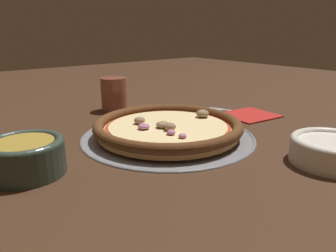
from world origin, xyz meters
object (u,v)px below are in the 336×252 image
Objects in this scene: pizza at (168,127)px; bowl_far at (332,150)px; bowl_near at (25,154)px; drinking_cup at (114,94)px; napkin at (251,115)px; pizza_tray at (168,136)px; fork at (233,111)px.

pizza is 0.33m from bowl_far.
bowl_far is at bearing -34.59° from bowl_near.
napkin is at bearing -49.22° from drinking_cup.
bowl_near is 0.87× the size of bowl_far.
bowl_far is 1.51× the size of drinking_cup.
pizza_tray is 0.31m from bowl_near.
napkin reaches higher than fork.
bowl_far is 0.99× the size of napkin.
bowl_far is (0.14, -0.30, 0.02)m from pizza_tray.
pizza_tray is 3.03× the size of bowl_near.
drinking_cup reaches higher than napkin.
pizza is 2.59× the size of bowl_near.
pizza is at bearing -31.62° from pizza_tray.
napkin is (0.30, -0.00, -0.02)m from pizza.
pizza_tray is at bearing -96.79° from drinking_cup.
napkin is (0.26, -0.30, -0.04)m from drinking_cup.
pizza is 0.31m from bowl_near.
drinking_cup is at bearing 23.34° from fork.
drinking_cup reaches higher than fork.
drinking_cup is at bearing 99.66° from bowl_far.
bowl_far is at bearing -65.53° from pizza_tray.
drinking_cup is 0.40m from napkin.
fork is (0.27, -0.24, -0.05)m from drinking_cup.
pizza reaches higher than pizza_tray.
napkin is (0.16, 0.30, -0.02)m from bowl_far.
bowl_far reaches higher than pizza.
napkin is (0.30, -0.00, 0.00)m from pizza_tray.
pizza_tray is 0.31m from fork.
pizza_tray is at bearing 179.09° from napkin.
drinking_cup is 0.59× the size of fork.
bowl_near is 1.32× the size of drinking_cup.
bowl_near is 0.45m from drinking_cup.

